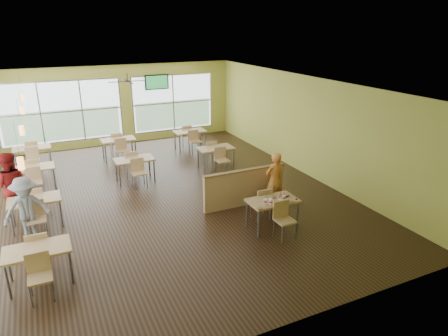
{
  "coord_description": "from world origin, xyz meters",
  "views": [
    {
      "loc": [
        -2.78,
        -10.41,
        4.74
      ],
      "look_at": [
        1.48,
        -1.34,
        1.1
      ],
      "focal_mm": 32.0,
      "sensor_mm": 36.0,
      "label": 1
    }
  ],
  "objects_px": {
    "main_table": "(273,204)",
    "half_wall_divider": "(244,187)",
    "food_basket": "(285,195)",
    "man_plaid": "(274,180)"
  },
  "relations": [
    {
      "from": "main_table",
      "to": "food_basket",
      "type": "distance_m",
      "value": 0.42
    },
    {
      "from": "food_basket",
      "to": "man_plaid",
      "type": "bearing_deg",
      "value": 72.48
    },
    {
      "from": "main_table",
      "to": "food_basket",
      "type": "relative_size",
      "value": 6.82
    },
    {
      "from": "man_plaid",
      "to": "main_table",
      "type": "bearing_deg",
      "value": 51.31
    },
    {
      "from": "food_basket",
      "to": "half_wall_divider",
      "type": "bearing_deg",
      "value": 105.6
    },
    {
      "from": "main_table",
      "to": "half_wall_divider",
      "type": "distance_m",
      "value": 1.45
    },
    {
      "from": "main_table",
      "to": "half_wall_divider",
      "type": "relative_size",
      "value": 0.63
    },
    {
      "from": "half_wall_divider",
      "to": "food_basket",
      "type": "xyz_separation_m",
      "value": [
        0.39,
        -1.38,
        0.26
      ]
    },
    {
      "from": "main_table",
      "to": "food_basket",
      "type": "bearing_deg",
      "value": 10.38
    },
    {
      "from": "main_table",
      "to": "half_wall_divider",
      "type": "xyz_separation_m",
      "value": [
        0.0,
        1.45,
        -0.11
      ]
    }
  ]
}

